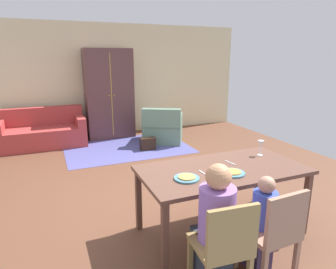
# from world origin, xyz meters

# --- Properties ---
(ground_plane) EXTENTS (7.13, 6.12, 0.02)m
(ground_plane) POSITION_xyz_m (0.00, 0.46, -0.01)
(ground_plane) COLOR brown
(back_wall) EXTENTS (7.13, 0.10, 2.70)m
(back_wall) POSITION_xyz_m (0.00, 3.57, 1.35)
(back_wall) COLOR beige
(back_wall) RESTS_ON ground_plane
(dining_table) EXTENTS (1.78, 0.91, 0.76)m
(dining_table) POSITION_xyz_m (0.23, -1.36, 0.69)
(dining_table) COLOR brown
(dining_table) RESTS_ON ground_plane
(plate_near_man) EXTENTS (0.25, 0.25, 0.02)m
(plate_near_man) POSITION_xyz_m (-0.26, -1.48, 0.77)
(plate_near_man) COLOR teal
(plate_near_man) RESTS_ON dining_table
(pizza_near_man) EXTENTS (0.17, 0.17, 0.01)m
(pizza_near_man) POSITION_xyz_m (-0.26, -1.48, 0.78)
(pizza_near_man) COLOR gold
(pizza_near_man) RESTS_ON plate_near_man
(plate_near_child) EXTENTS (0.25, 0.25, 0.02)m
(plate_near_child) POSITION_xyz_m (0.23, -1.54, 0.77)
(plate_near_child) COLOR teal
(plate_near_child) RESTS_ON dining_table
(pizza_near_child) EXTENTS (0.17, 0.17, 0.01)m
(pizza_near_child) POSITION_xyz_m (0.23, -1.54, 0.78)
(pizza_near_child) COLOR gold
(pizza_near_child) RESTS_ON plate_near_child
(wine_glass) EXTENTS (0.07, 0.07, 0.19)m
(wine_glass) POSITION_xyz_m (0.87, -1.18, 0.89)
(wine_glass) COLOR silver
(wine_glass) RESTS_ON dining_table
(fork) EXTENTS (0.03, 0.15, 0.01)m
(fork) POSITION_xyz_m (-0.04, -1.41, 0.76)
(fork) COLOR silver
(fork) RESTS_ON dining_table
(knife) EXTENTS (0.04, 0.17, 0.01)m
(knife) POSITION_xyz_m (0.39, -1.26, 0.76)
(knife) COLOR silver
(knife) RESTS_ON dining_table
(dining_chair_man) EXTENTS (0.45, 0.45, 0.87)m
(dining_chair_man) POSITION_xyz_m (-0.27, -2.17, 0.49)
(dining_chair_man) COLOR #9E7F4A
(dining_chair_man) RESTS_ON ground_plane
(person_man) EXTENTS (0.30, 0.41, 1.11)m
(person_man) POSITION_xyz_m (-0.26, -2.00, 0.51)
(person_man) COLOR #2C3643
(person_man) RESTS_ON ground_plane
(dining_chair_child) EXTENTS (0.44, 0.44, 0.87)m
(dining_chair_child) POSITION_xyz_m (0.23, -2.17, 0.49)
(dining_chair_child) COLOR #A7775E
(dining_chair_child) RESTS_ON ground_plane
(person_child) EXTENTS (0.22, 0.29, 0.92)m
(person_child) POSITION_xyz_m (0.23, -2.00, 0.43)
(person_child) COLOR #3A2E53
(person_child) RESTS_ON ground_plane
(area_rug) EXTENTS (2.60, 1.80, 0.01)m
(area_rug) POSITION_xyz_m (0.08, 2.10, 0.00)
(area_rug) COLOR #4E4D8D
(area_rug) RESTS_ON ground_plane
(couch) EXTENTS (1.80, 0.86, 0.82)m
(couch) POSITION_xyz_m (-1.60, 2.96, 0.30)
(couch) COLOR #A93735
(couch) RESTS_ON ground_plane
(armchair) EXTENTS (1.16, 1.16, 0.82)m
(armchair) POSITION_xyz_m (0.97, 2.26, 0.32)
(armchair) COLOR slate
(armchair) RESTS_ON ground_plane
(armoire) EXTENTS (1.10, 0.59, 2.10)m
(armoire) POSITION_xyz_m (-0.05, 3.18, 1.05)
(armoire) COLOR brown
(armoire) RESTS_ON ground_plane
(handbag) EXTENTS (0.32, 0.16, 0.26)m
(handbag) POSITION_xyz_m (0.45, 1.80, 0.13)
(handbag) COLOR black
(handbag) RESTS_ON ground_plane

